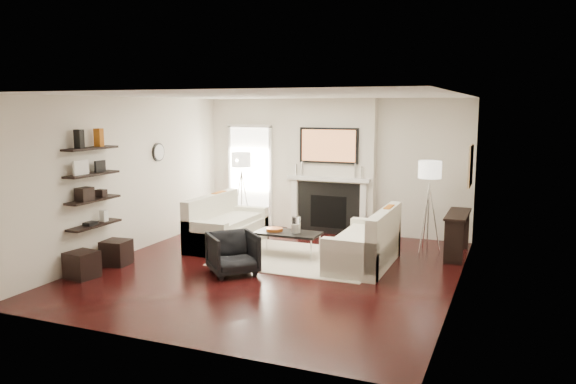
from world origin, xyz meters
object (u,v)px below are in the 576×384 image
at_px(loveseat_right_base, 363,253).
at_px(ottoman_near, 116,252).
at_px(lamp_left_shade, 241,160).
at_px(coffee_table, 288,233).
at_px(lamp_right_shade, 430,170).
at_px(armchair, 233,251).
at_px(loveseat_left_base, 228,234).

distance_m(loveseat_right_base, ottoman_near, 3.99).
bearing_deg(lamp_left_shade, coffee_table, -44.39).
relative_size(loveseat_right_base, ottoman_near, 4.50).
bearing_deg(lamp_left_shade, lamp_right_shade, -6.22).
distance_m(loveseat_right_base, armchair, 2.10).
height_order(armchair, lamp_right_shade, lamp_right_shade).
bearing_deg(coffee_table, armchair, -106.92).
bearing_deg(loveseat_left_base, lamp_left_shade, 107.04).
height_order(loveseat_right_base, lamp_right_shade, lamp_right_shade).
height_order(loveseat_right_base, lamp_left_shade, lamp_left_shade).
bearing_deg(armchair, coffee_table, 27.57).
bearing_deg(loveseat_right_base, loveseat_left_base, 173.03).
xyz_separation_m(loveseat_right_base, lamp_left_shade, (-3.09, 1.78, 1.24)).
bearing_deg(lamp_left_shade, armchair, -65.39).
relative_size(armchair, lamp_left_shade, 1.75).
bearing_deg(armchair, loveseat_right_base, -10.66).
xyz_separation_m(loveseat_left_base, coffee_table, (1.30, -0.26, 0.19)).
height_order(loveseat_left_base, loveseat_right_base, same).
bearing_deg(armchair, lamp_right_shade, -0.28).
distance_m(coffee_table, lamp_left_shade, 2.67).
relative_size(loveseat_right_base, lamp_left_shade, 4.50).
bearing_deg(lamp_left_shade, ottoman_near, -100.80).
bearing_deg(armchair, loveseat_left_base, 75.58).
height_order(coffee_table, lamp_left_shade, lamp_left_shade).
bearing_deg(loveseat_left_base, coffee_table, -11.13).
bearing_deg(coffee_table, loveseat_right_base, -2.83).
relative_size(armchair, ottoman_near, 1.75).
bearing_deg(coffee_table, loveseat_left_base, 168.87).
height_order(loveseat_left_base, ottoman_near, loveseat_left_base).
height_order(loveseat_left_base, coffee_table, same).
xyz_separation_m(armchair, lamp_right_shade, (2.53, 2.56, 1.10)).
bearing_deg(loveseat_right_base, ottoman_near, -158.38).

